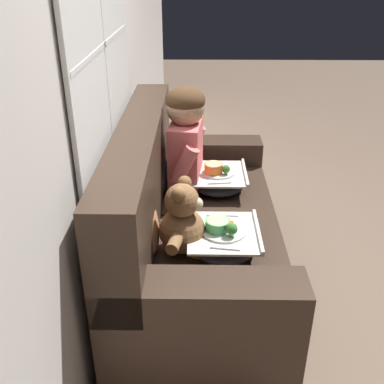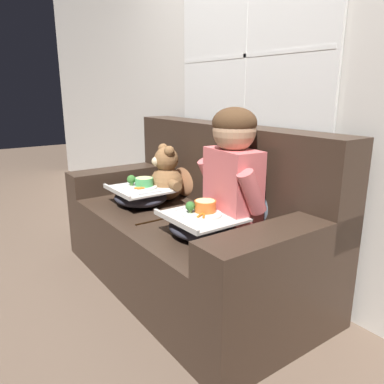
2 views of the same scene
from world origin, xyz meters
name	(u,v)px [view 1 (image 1 of 2)]	position (x,y,z in m)	size (l,w,h in m)	color
ground_plane	(199,280)	(0.00, 0.00, 0.00)	(14.00, 14.00, 0.00)	brown
wall_back_with_window	(97,71)	(0.00, 0.52, 1.31)	(8.00, 0.08, 2.60)	beige
couch	(188,231)	(0.00, 0.07, 0.36)	(1.84, 0.90, 1.01)	#38281E
throw_pillow_behind_child	(158,165)	(0.35, 0.27, 0.64)	(0.36, 0.17, 0.37)	slate
throw_pillow_behind_teddy	(147,222)	(-0.35, 0.27, 0.64)	(0.33, 0.16, 0.34)	#B2754C
child_figure	(186,135)	(0.35, 0.09, 0.84)	(0.49, 0.25, 0.67)	#DB6666
teddy_bear	(183,222)	(-0.35, 0.08, 0.64)	(0.43, 0.30, 0.39)	brown
lap_tray_child	(218,180)	(0.35, -0.12, 0.54)	(0.40, 0.36, 0.19)	#2D2D38
lap_tray_teddy	(223,239)	(-0.35, -0.12, 0.54)	(0.40, 0.36, 0.20)	#2D2D38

